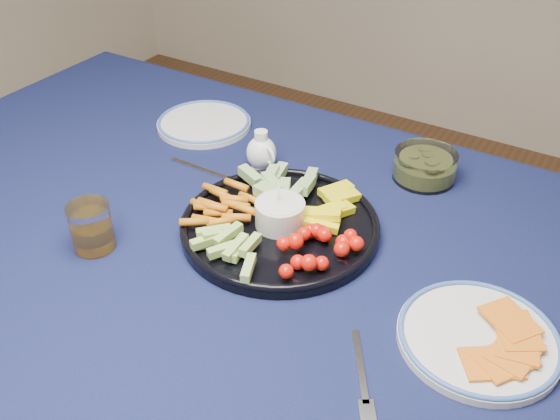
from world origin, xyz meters
The scene contains 9 objects.
dining_table centered at (0.00, 0.00, 0.66)m, with size 1.67×1.07×0.75m.
crudite_platter centered at (0.05, 0.07, 0.77)m, with size 0.35×0.35×0.11m.
creamer_pitcher centered at (-0.09, 0.23, 0.78)m, with size 0.08×0.06×0.09m.
pickle_bowl centered at (0.20, 0.37, 0.77)m, with size 0.13×0.13×0.06m.
cheese_plate centered at (0.43, -0.01, 0.76)m, with size 0.23×0.23×0.03m.
juice_tumbler centered at (-0.20, -0.14, 0.78)m, with size 0.07×0.07×0.09m.
fork_left centered at (-0.17, 0.16, 0.75)m, with size 0.18×0.02×0.00m.
fork_right centered at (0.32, -0.16, 0.75)m, with size 0.10×0.14×0.00m.
side_plate_extra centered at (-0.31, 0.31, 0.76)m, with size 0.21×0.21×0.02m.
Camera 1 is at (0.51, -0.69, 1.43)m, focal length 40.00 mm.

